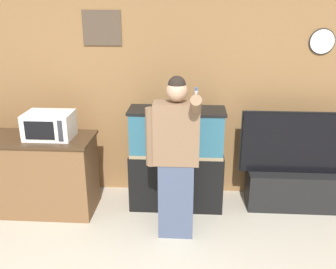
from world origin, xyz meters
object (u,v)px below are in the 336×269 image
(aquarium_on_stand, at_px, (176,159))
(person_standing, at_px, (175,157))
(counter_island, at_px, (24,174))
(microwave, at_px, (49,125))
(tv_on_stand, at_px, (296,180))

(aquarium_on_stand, relative_size, person_standing, 0.71)
(counter_island, bearing_deg, aquarium_on_stand, 6.66)
(person_standing, bearing_deg, microwave, 164.20)
(person_standing, bearing_deg, counter_island, 167.32)
(counter_island, xyz_separation_m, aquarium_on_stand, (1.76, 0.21, 0.15))
(aquarium_on_stand, bearing_deg, microwave, -171.62)
(person_standing, bearing_deg, tv_on_stand, 25.48)
(counter_island, bearing_deg, microwave, -0.02)
(counter_island, distance_m, person_standing, 1.86)
(microwave, xyz_separation_m, aquarium_on_stand, (1.39, 0.21, -0.45))
(tv_on_stand, bearing_deg, aquarium_on_stand, -177.31)
(counter_island, relative_size, person_standing, 0.97)
(microwave, height_order, tv_on_stand, microwave)
(tv_on_stand, xyz_separation_m, person_standing, (-1.41, -0.67, 0.53))
(microwave, bearing_deg, aquarium_on_stand, 8.38)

